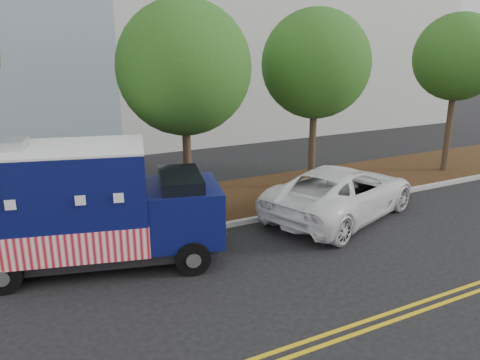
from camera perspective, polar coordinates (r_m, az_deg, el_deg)
ground at (r=12.36m, az=-9.52°, el=-9.87°), size 120.00×120.00×0.00m
curb at (r=13.55m, az=-11.39°, el=-7.20°), size 120.00×0.18×0.15m
mulch_strip at (r=15.45m, az=-13.59°, el=-4.36°), size 120.00×4.00×0.15m
tree_b at (r=14.28m, az=-6.82°, el=13.38°), size 3.99×3.99×6.71m
tree_c at (r=17.38m, az=9.22°, el=13.76°), size 3.89×3.89×6.65m
tree_d at (r=21.47m, az=25.00°, el=13.39°), size 3.51×3.51×6.64m
sign_post at (r=13.05m, az=-26.87°, el=-4.33°), size 0.06×0.06×2.40m
food_truck at (r=12.10m, az=-18.78°, el=-3.46°), size 6.62×3.80×3.30m
white_car at (r=15.39m, az=12.32°, el=-1.40°), size 6.52×4.62×1.65m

